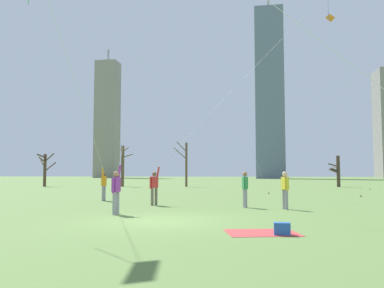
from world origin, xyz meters
The scene contains 16 objects.
ground_plane centered at (0.00, 0.00, 0.00)m, with size 400.00×400.00×0.00m, color #5B7A3D.
kite_flyer_midfield_left_teal centered at (-2.08, 2.90, 3.83)m, with size 0.86×6.77×15.67m.
kite_flyer_far_back_blue centered at (0.03, 7.90, 3.48)m, with size 10.85×9.25×14.76m.
kite_flyer_foreground_right_white centered at (4.87, -2.94, 3.98)m, with size 14.69×0.84×14.32m.
kite_flyer_foreground_left_green centered at (-5.38, 6.56, 3.25)m, with size 0.94×10.28×10.92m.
bystander_far_off_by_trees centered at (4.23, 5.00, 0.90)m, with size 0.33×0.47×1.62m.
bystander_watching_nearby centered at (2.50, 5.66, 0.90)m, with size 0.29×0.49×1.62m.
distant_kite_drifting_right_pink centered at (-2.23, 19.73, 15.96)m, with size 7.27×1.32×18.49m.
distant_kite_drifting_left_orange centered at (10.72, 28.88, 15.52)m, with size 3.82×0.19×17.81m.
picnic_spot centered at (3.50, -2.34, 0.09)m, with size 2.08×1.79×0.31m.
bare_tree_right_of_center centered at (-5.51, 34.17, 2.77)m, with size 1.54×1.72×5.39m.
bare_tree_center centered at (12.04, 36.35, 1.86)m, with size 1.39×1.93×3.62m.
bare_tree_far_right_edge centered at (-22.32, 32.07, 2.25)m, with size 2.68×2.60×3.95m.
bare_tree_rightmost centered at (-13.08, 33.56, 2.67)m, with size 1.67×3.20×4.89m.
skyline_squat_block centered at (-54.48, 133.23, 22.36)m, with size 8.14×7.05×49.56m.
skyline_short_annex centered at (6.30, 118.20, 27.31)m, with size 8.97×10.25×60.59m.
Camera 1 is at (3.20, -12.92, 1.53)m, focal length 37.87 mm.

